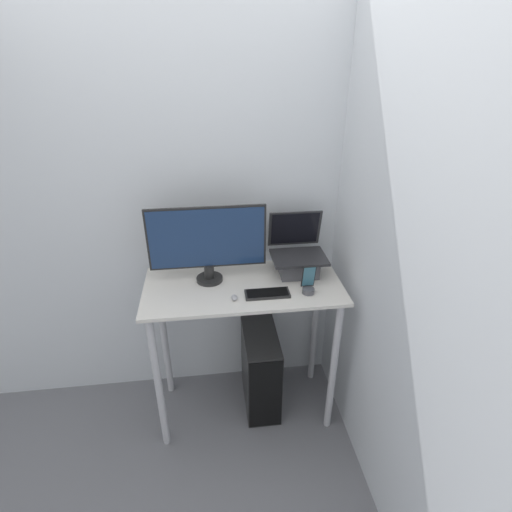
{
  "coord_description": "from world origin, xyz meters",
  "views": [
    {
      "loc": [
        -0.17,
        -1.66,
        2.17
      ],
      "look_at": [
        0.07,
        0.27,
        1.15
      ],
      "focal_mm": 28.0,
      "sensor_mm": 36.0,
      "label": 1
    }
  ],
  "objects": [
    {
      "name": "desk",
      "position": [
        0.0,
        0.27,
        0.78
      ],
      "size": [
        1.12,
        0.53,
        0.97
      ],
      "color": "beige",
      "rests_on": "ground_plane"
    },
    {
      "name": "wall_back",
      "position": [
        0.0,
        0.62,
        1.3
      ],
      "size": [
        6.0,
        0.05,
        2.6
      ],
      "color": "silver",
      "rests_on": "ground_plane"
    },
    {
      "name": "laptop",
      "position": [
        0.34,
        0.37,
        1.06
      ],
      "size": [
        0.32,
        0.29,
        0.35
      ],
      "color": "#4C4C51",
      "rests_on": "desk"
    },
    {
      "name": "computer_tower",
      "position": [
        0.11,
        0.31,
        0.28
      ],
      "size": [
        0.21,
        0.46,
        0.56
      ],
      "color": "black",
      "rests_on": "ground_plane"
    },
    {
      "name": "mouse",
      "position": [
        -0.06,
        0.12,
        0.98
      ],
      "size": [
        0.03,
        0.05,
        0.02
      ],
      "color": "#99999E",
      "rests_on": "desk"
    },
    {
      "name": "monitor",
      "position": [
        -0.19,
        0.34,
        1.21
      ],
      "size": [
        0.65,
        0.15,
        0.45
      ],
      "color": "black",
      "rests_on": "desk"
    },
    {
      "name": "cell_phone",
      "position": [
        0.35,
        0.14,
        1.02
      ],
      "size": [
        0.07,
        0.07,
        0.17
      ],
      "color": "#4C4C51",
      "rests_on": "desk"
    },
    {
      "name": "ground_plane",
      "position": [
        0.0,
        0.0,
        0.0
      ],
      "size": [
        12.0,
        12.0,
        0.0
      ],
      "primitive_type": "plane",
      "color": "slate"
    },
    {
      "name": "keyboard",
      "position": [
        0.12,
        0.15,
        0.98
      ],
      "size": [
        0.24,
        0.1,
        0.02
      ],
      "color": "black",
      "rests_on": "desk"
    },
    {
      "name": "wall_side_right",
      "position": [
        0.65,
        0.0,
        1.3
      ],
      "size": [
        0.05,
        6.0,
        2.6
      ],
      "color": "silver",
      "rests_on": "ground_plane"
    }
  ]
}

